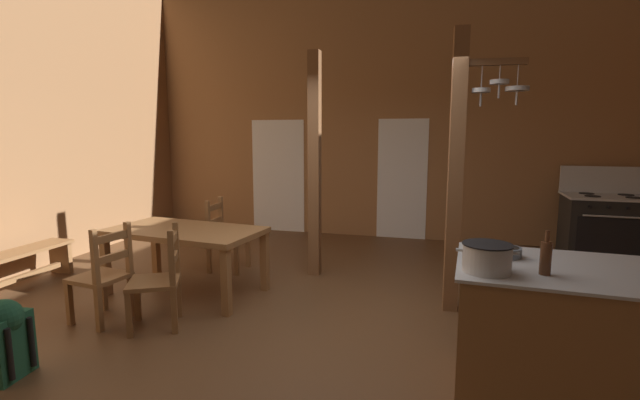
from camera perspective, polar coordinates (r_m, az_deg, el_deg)
The scene contains 17 objects.
ground_plane at distance 4.24m, azimuth -0.27°, elevation -17.05°, with size 9.02×8.57×0.10m, color brown.
wall_back at distance 7.73m, azimuth 7.81°, elevation 11.65°, with size 9.02×0.14×4.44m, color #93663F.
glazed_door_back_left at distance 8.14m, azimuth -5.48°, elevation 3.11°, with size 1.00×0.01×2.05m, color white.
glazed_panel_back_right at distance 7.63m, azimuth 10.62°, elevation 2.65°, with size 0.84×0.01×2.05m, color white.
kitchen_island at distance 3.50m, azimuth 35.70°, elevation -15.19°, with size 2.22×1.10×0.94m.
stove_range at distance 7.46m, azimuth 33.22°, elevation -2.94°, with size 1.17×0.85×1.32m.
support_post_with_pot_rack at distance 4.52m, azimuth 17.78°, elevation 4.61°, with size 0.71×0.23×2.79m.
support_post_center at distance 5.48m, azimuth -0.71°, elevation 4.43°, with size 0.14×0.14×2.79m.
dining_table at distance 5.15m, azimuth -17.14°, elevation -4.55°, with size 1.79×1.08×0.74m.
ladderback_chair_near_window at distance 4.69m, azimuth -26.35°, elevation -8.84°, with size 0.49×0.49×0.95m.
ladderback_chair_by_post at distance 5.93m, azimuth -12.29°, elevation -4.66°, with size 0.46×0.46×0.95m.
ladderback_chair_at_table_end at distance 4.38m, azimuth -20.11°, elevation -9.70°, with size 0.59×0.59×0.95m.
bench_along_left_wall at distance 6.24m, azimuth -34.67°, elevation -6.75°, with size 0.38×1.34×0.44m.
backpack at distance 4.07m, azimuth -35.80°, elevation -14.26°, with size 0.33×0.34×0.60m.
stockpot_on_counter at distance 2.92m, azimuth 20.90°, elevation -7.02°, with size 0.37×0.30×0.18m.
mixing_bowl_on_counter at distance 3.33m, azimuth 23.10°, elevation -6.23°, with size 0.20×0.20×0.07m.
bottle_tall_on_counter at distance 3.00m, azimuth 27.31°, elevation -6.63°, with size 0.07×0.07×0.27m.
Camera 1 is at (1.03, -3.69, 1.78)m, focal length 24.59 mm.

